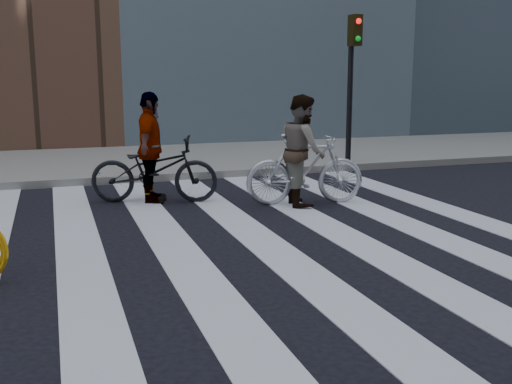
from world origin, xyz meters
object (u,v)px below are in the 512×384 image
bike_dark_rear (154,170)px  rider_mid (303,150)px  traffic_signal (352,65)px  bike_silver_mid (305,169)px  rider_rear (150,148)px

bike_dark_rear → rider_mid: rider_mid is taller
traffic_signal → bike_silver_mid: size_ratio=1.73×
traffic_signal → rider_rear: traffic_signal is taller
bike_silver_mid → rider_rear: size_ratio=1.06×
traffic_signal → bike_dark_rear: 5.49m
traffic_signal → rider_mid: size_ratio=1.88×
bike_silver_mid → rider_mid: 0.31m
bike_silver_mid → bike_dark_rear: bearing=76.9°
traffic_signal → bike_silver_mid: (-2.45, -3.14, -1.70)m
bike_dark_rear → traffic_signal: bearing=-46.7°
bike_silver_mid → rider_rear: 2.53m
rider_mid → bike_silver_mid: bearing=-80.3°
rider_rear → bike_silver_mid: bearing=-93.9°
bike_silver_mid → bike_dark_rear: (-2.27, 0.95, -0.03)m
bike_silver_mid → rider_rear: rider_rear is taller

